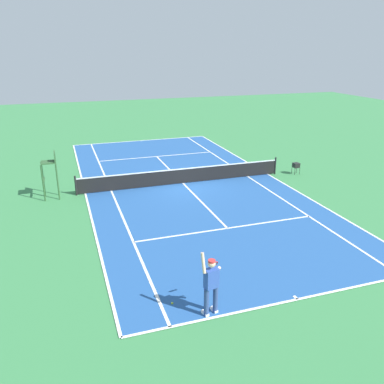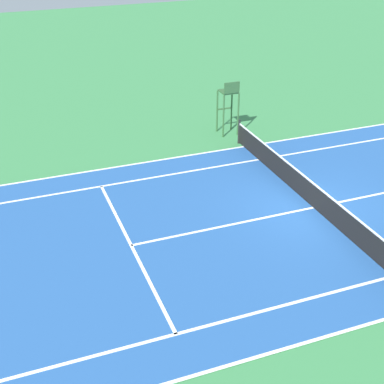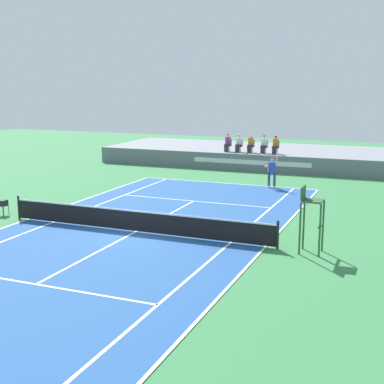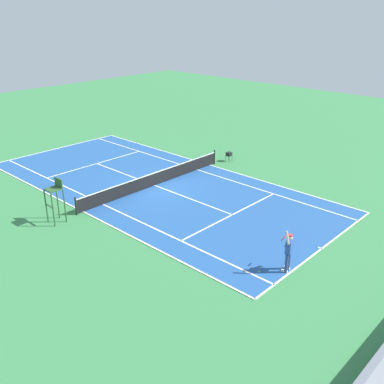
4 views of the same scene
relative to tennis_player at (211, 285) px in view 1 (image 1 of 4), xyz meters
The scene contains 7 objects.
ground_plane 12.05m from the tennis_player, 103.53° to the right, with size 80.00×80.00×0.00m, color #387F47.
court 12.04m from the tennis_player, 103.53° to the right, with size 11.08×23.88×0.03m.
net 12.01m from the tennis_player, 103.53° to the right, with size 11.98×0.10×1.07m.
tennis_player is the anchor object (origin of this frame).
tennis_ball 1.57m from the tennis_player, 40.54° to the right, with size 0.07×0.07×0.07m, color #D1E533.
umpire_chair 12.45m from the tennis_player, 69.83° to the right, with size 0.77×0.77×2.44m.
ball_hopper 15.09m from the tennis_player, 131.50° to the right, with size 0.36×0.36×0.70m.
Camera 1 is at (6.48, 20.87, 7.41)m, focal length 37.49 mm.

